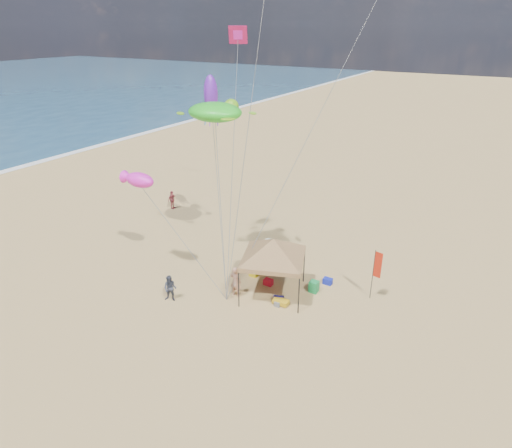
% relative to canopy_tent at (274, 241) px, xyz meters
% --- Properties ---
extents(ground, '(280.00, 280.00, 0.00)m').
position_rel_canopy_tent_xyz_m(ground, '(-1.45, -2.50, -3.48)').
color(ground, tan).
rests_on(ground, ground).
extents(canopy_tent, '(6.36, 6.36, 4.18)m').
position_rel_canopy_tent_xyz_m(canopy_tent, '(0.00, 0.00, 0.00)').
color(canopy_tent, black).
rests_on(canopy_tent, ground).
extents(feather_flag, '(0.48, 0.12, 3.15)m').
position_rel_canopy_tent_xyz_m(feather_flag, '(5.29, 2.46, -1.38)').
color(feather_flag, black).
rests_on(feather_flag, ground).
extents(cooler_red, '(0.54, 0.38, 0.38)m').
position_rel_canopy_tent_xyz_m(cooler_red, '(-0.69, 0.70, -3.29)').
color(cooler_red, red).
rests_on(cooler_red, ground).
extents(cooler_blue, '(0.54, 0.38, 0.38)m').
position_rel_canopy_tent_xyz_m(cooler_blue, '(2.40, 2.66, -3.29)').
color(cooler_blue, '#1421A7').
rests_on(cooler_blue, ground).
extents(bag_navy, '(0.69, 0.54, 0.36)m').
position_rel_canopy_tent_xyz_m(bag_navy, '(0.67, -0.52, -3.30)').
color(bag_navy, black).
rests_on(bag_navy, ground).
extents(bag_orange, '(0.54, 0.69, 0.36)m').
position_rel_canopy_tent_xyz_m(bag_orange, '(-1.60, 2.93, -3.30)').
color(bag_orange, orange).
rests_on(bag_orange, ground).
extents(chair_green, '(0.50, 0.50, 0.70)m').
position_rel_canopy_tent_xyz_m(chair_green, '(2.02, 1.42, -3.13)').
color(chair_green, '#18843F').
rests_on(chair_green, ground).
extents(chair_yellow, '(0.50, 0.50, 0.70)m').
position_rel_canopy_tent_xyz_m(chair_yellow, '(-2.00, 1.19, -3.13)').
color(chair_yellow, yellow).
rests_on(chair_yellow, ground).
extents(crate_grey, '(0.34, 0.30, 0.28)m').
position_rel_canopy_tent_xyz_m(crate_grey, '(0.86, -0.99, -3.34)').
color(crate_grey, slate).
rests_on(crate_grey, ground).
extents(beach_cart, '(0.90, 0.50, 0.24)m').
position_rel_canopy_tent_xyz_m(beach_cart, '(0.96, -0.78, -3.28)').
color(beach_cart, gold).
rests_on(beach_cart, ground).
extents(person_near_a, '(0.71, 0.48, 1.91)m').
position_rel_canopy_tent_xyz_m(person_near_a, '(-1.75, -1.30, -2.52)').
color(person_near_a, tan).
rests_on(person_near_a, ground).
extents(person_near_b, '(0.94, 0.84, 1.61)m').
position_rel_canopy_tent_xyz_m(person_near_b, '(-4.71, -3.64, -2.67)').
color(person_near_b, '#353948').
rests_on(person_near_b, ground).
extents(person_near_c, '(1.32, 0.91, 1.87)m').
position_rel_canopy_tent_xyz_m(person_near_c, '(-1.99, 2.96, -2.54)').
color(person_near_c, silver).
rests_on(person_near_c, ground).
extents(person_far_a, '(0.41, 0.95, 1.61)m').
position_rel_canopy_tent_xyz_m(person_far_a, '(-13.87, 7.22, -2.67)').
color(person_far_a, '#993B43').
rests_on(person_far_a, ground).
extents(turtle_kite, '(4.00, 3.55, 1.12)m').
position_rel_canopy_tent_xyz_m(turtle_kite, '(-5.03, 1.80, 6.42)').
color(turtle_kite, green).
rests_on(turtle_kite, ground).
extents(fish_kite, '(2.19, 1.45, 0.90)m').
position_rel_canopy_tent_xyz_m(fish_kite, '(-8.16, -1.71, 2.69)').
color(fish_kite, '#F222CA').
rests_on(fish_kite, ground).
extents(squid_kite, '(1.21, 1.21, 2.38)m').
position_rel_canopy_tent_xyz_m(squid_kite, '(-7.07, 4.22, 7.02)').
color(squid_kite, purple).
rests_on(squid_kite, ground).
extents(stunt_kite_pink, '(1.48, 1.19, 1.25)m').
position_rel_canopy_tent_xyz_m(stunt_kite_pink, '(-8.60, 9.93, 10.41)').
color(stunt_kite_pink, '#CF1763').
rests_on(stunt_kite_pink, ground).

